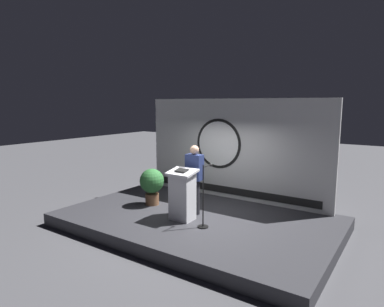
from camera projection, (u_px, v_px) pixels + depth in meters
ground_plane at (197, 227)px, 8.05m from camera, size 40.00×40.00×0.00m
stage_platform at (197, 221)px, 8.03m from camera, size 6.40×4.00×0.30m
banner_display at (232, 149)px, 9.31m from camera, size 5.54×0.12×2.82m
podium at (182, 195)px, 7.65m from camera, size 0.64×0.50×1.20m
speaker_person at (194, 179)px, 7.99m from camera, size 0.40×0.26×1.70m
microphone_stand at (204, 206)px, 7.21m from camera, size 0.24×0.47×1.39m
potted_plant at (152, 183)px, 8.79m from camera, size 0.65×0.65×0.97m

